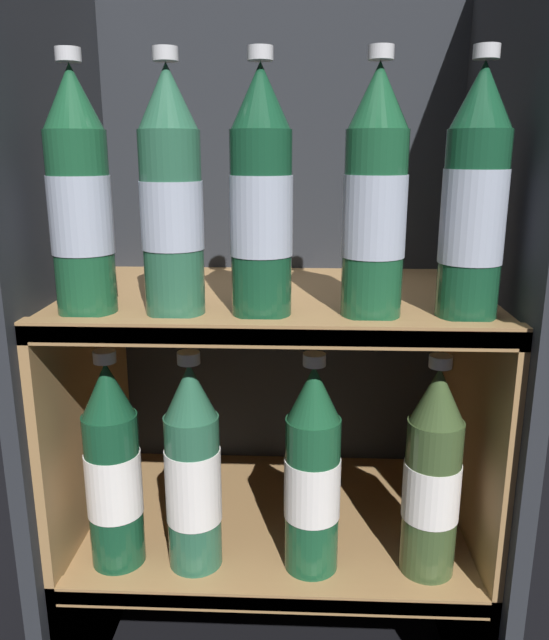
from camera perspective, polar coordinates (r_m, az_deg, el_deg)
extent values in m
cube|color=#23262B|center=(1.01, 0.60, 0.77)|extent=(0.58, 0.02, 0.97)
cube|color=#23262B|center=(0.89, -18.09, -2.03)|extent=(0.02, 0.39, 0.97)
cube|color=#23262B|center=(0.87, 18.88, -2.51)|extent=(0.02, 0.39, 0.97)
cube|color=#9E7547|center=(0.94, 0.15, -17.78)|extent=(0.54, 0.35, 0.02)
cube|color=#9E7547|center=(0.81, -0.38, -24.04)|extent=(0.54, 0.02, 0.03)
cube|color=#9E7547|center=(1.05, -15.41, -22.15)|extent=(0.01, 0.35, 0.21)
cube|color=#9E7547|center=(1.04, 16.04, -22.90)|extent=(0.01, 0.35, 0.21)
cube|color=#9E7547|center=(0.81, 0.17, 1.96)|extent=(0.54, 0.35, 0.02)
cube|color=#9E7547|center=(0.66, -0.43, -1.29)|extent=(0.54, 0.02, 0.03)
cube|color=#9E7547|center=(0.97, -16.10, -14.36)|extent=(0.01, 0.35, 0.54)
cube|color=#9E7547|center=(0.95, 16.78, -15.03)|extent=(0.01, 0.35, 0.54)
cylinder|color=#194C2D|center=(0.73, -17.22, 8.39)|extent=(0.07, 0.07, 0.20)
cylinder|color=#9EA8BC|center=(0.73, -17.28, 9.17)|extent=(0.07, 0.07, 0.08)
cone|color=#194C2D|center=(0.73, -18.08, 18.88)|extent=(0.06, 0.06, 0.07)
cylinder|color=silver|center=(0.73, -18.36, 22.04)|extent=(0.03, 0.03, 0.01)
cylinder|color=#285B42|center=(0.70, -9.31, 8.62)|extent=(0.07, 0.07, 0.20)
cylinder|color=#9EA8BC|center=(0.70, -9.35, 9.43)|extent=(0.07, 0.07, 0.07)
cone|color=#285B42|center=(0.70, -9.81, 19.55)|extent=(0.06, 0.06, 0.07)
cylinder|color=silver|center=(0.70, -9.96, 22.84)|extent=(0.03, 0.03, 0.01)
cylinder|color=#144228|center=(0.69, -1.22, 8.69)|extent=(0.07, 0.07, 0.20)
cylinder|color=#9EA8BC|center=(0.69, -1.22, 9.52)|extent=(0.07, 0.07, 0.09)
cone|color=#144228|center=(0.68, -1.29, 19.84)|extent=(0.06, 0.06, 0.07)
cylinder|color=silver|center=(0.69, -1.31, 23.20)|extent=(0.03, 0.03, 0.01)
cylinder|color=#194C2D|center=(0.69, 9.07, 8.54)|extent=(0.07, 0.07, 0.20)
cylinder|color=#9EA8BC|center=(0.69, 9.10, 9.36)|extent=(0.07, 0.07, 0.09)
cone|color=#194C2D|center=(0.69, 9.55, 19.63)|extent=(0.06, 0.06, 0.07)
cylinder|color=silver|center=(0.69, 9.71, 22.97)|extent=(0.03, 0.03, 0.01)
cylinder|color=#144228|center=(0.71, 17.63, 8.20)|extent=(0.07, 0.07, 0.20)
cylinder|color=#9EA8BC|center=(0.71, 17.70, 9.00)|extent=(0.07, 0.07, 0.10)
cone|color=#144228|center=(0.71, 18.54, 18.96)|extent=(0.06, 0.06, 0.07)
cylinder|color=silver|center=(0.71, 18.83, 22.20)|extent=(0.03, 0.03, 0.01)
cylinder|color=#144228|center=(0.82, -14.42, -14.79)|extent=(0.07, 0.07, 0.20)
cylinder|color=white|center=(0.82, -14.47, -14.18)|extent=(0.07, 0.07, 0.08)
cone|color=#144228|center=(0.77, -15.07, -6.11)|extent=(0.06, 0.06, 0.07)
cylinder|color=silver|center=(0.75, -15.28, -3.24)|extent=(0.03, 0.03, 0.01)
cylinder|color=#285B42|center=(0.80, -7.40, -15.28)|extent=(0.07, 0.07, 0.20)
cylinder|color=white|center=(0.80, -7.43, -14.67)|extent=(0.07, 0.07, 0.09)
cone|color=#285B42|center=(0.74, -7.75, -6.40)|extent=(0.06, 0.06, 0.07)
cylinder|color=silver|center=(0.73, -7.86, -3.44)|extent=(0.03, 0.03, 0.01)
cylinder|color=#194C2D|center=(0.79, 3.45, -15.62)|extent=(0.07, 0.07, 0.20)
cylinder|color=white|center=(0.79, 3.46, -15.00)|extent=(0.07, 0.07, 0.08)
cone|color=#194C2D|center=(0.73, 3.62, -6.63)|extent=(0.06, 0.06, 0.07)
cylinder|color=silver|center=(0.72, 3.67, -3.63)|extent=(0.03, 0.03, 0.01)
cylinder|color=#384C28|center=(0.81, 14.09, -15.43)|extent=(0.07, 0.07, 0.20)
cylinder|color=white|center=(0.80, 14.14, -14.82)|extent=(0.07, 0.07, 0.07)
cone|color=#384C28|center=(0.75, 14.74, -6.61)|extent=(0.06, 0.06, 0.07)
cylinder|color=silver|center=(0.74, 14.95, -3.68)|extent=(0.03, 0.03, 0.01)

